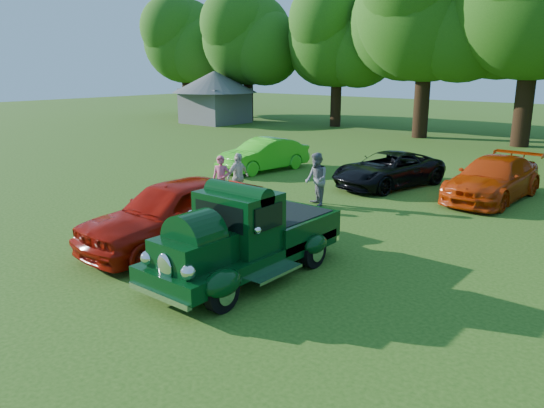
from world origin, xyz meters
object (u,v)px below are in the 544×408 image
Objects in this scene: gazebo at (215,91)px; back_car_orange at (493,179)px; back_car_black at (388,170)px; spectator_pink at (221,181)px; spectator_grey at (316,180)px; hero_pickup at (246,239)px; back_car_lime at (264,155)px; spectator_white at (238,177)px; red_convertible at (176,213)px.

back_car_orange is at bearing -25.16° from gazebo.
spectator_pink is at bearing -102.64° from back_car_black.
back_car_orange is 2.85× the size of spectator_grey.
spectator_pink is at bearing 139.76° from hero_pickup.
gazebo is at bearing 136.49° from hero_pickup.
gazebo is at bearing 149.80° from back_car_lime.
gazebo reaches higher than spectator_white.
gazebo is (-22.36, 21.23, 1.62)m from hero_pickup.
spectator_grey is (4.95, -3.33, 0.16)m from back_car_lime.
spectator_grey is 0.26× the size of gazebo.
back_car_lime is 0.63× the size of gazebo.
back_car_orange is (3.53, 0.40, 0.07)m from back_car_black.
spectator_grey is at bearing -129.87° from back_car_orange.
spectator_pink reaches higher than back_car_black.
back_car_lime is 5.42m from back_car_black.
hero_pickup reaches higher than spectator_white.
spectator_pink is (2.63, -5.14, 0.12)m from back_car_lime.
red_convertible is at bearing -91.31° from spectator_pink.
gazebo is (-17.90, 17.45, 1.62)m from spectator_pink.
spectator_white is at bearing 134.53° from hero_pickup.
red_convertible is 3.13× the size of spectator_pink.
gazebo reaches higher than back_car_black.
spectator_pink is 0.94× the size of spectator_grey.
gazebo reaches higher than hero_pickup.
back_car_lime is 2.59× the size of spectator_white.
spectator_pink is 2.95m from spectator_grey.
red_convertible is 1.10× the size of back_car_black.
spectator_pink is at bearing -105.53° from spectator_grey.
spectator_grey reaches higher than back_car_lime.
spectator_pink is 0.24× the size of gazebo.
hero_pickup is 30.88m from gazebo.
spectator_pink is at bearing 121.69° from red_convertible.
back_car_lime is at bearing -160.90° from back_car_black.
spectator_pink is 0.71m from spectator_white.
back_car_orange is 8.75m from spectator_pink.
back_car_lime is 0.91× the size of back_car_black.
red_convertible is 9.22m from back_car_black.
hero_pickup is at bearing -97.50° from back_car_orange.
spectator_white is at bearing -136.27° from back_car_orange.
spectator_white is at bearing -105.31° from back_car_black.
gazebo reaches higher than back_car_orange.
back_car_lime is 5.18m from spectator_white.
back_car_lime is at bearing 33.49° from spectator_white.
spectator_grey is (-2.14, 5.59, 0.04)m from hero_pickup.
red_convertible is 9.77m from back_car_lime.
spectator_grey is at bearing -61.86° from spectator_white.
spectator_white is (2.68, -4.43, 0.11)m from back_car_lime.
red_convertible is 1.21× the size of back_car_lime.
spectator_white is (-1.89, 4.20, -0.05)m from red_convertible.
hero_pickup is 9.62m from back_car_black.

